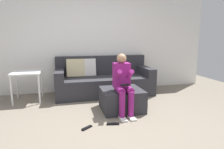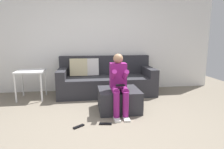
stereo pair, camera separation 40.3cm
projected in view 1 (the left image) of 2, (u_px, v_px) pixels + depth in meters
name	position (u px, v px, depth m)	size (l,w,h in m)	color
ground_plane	(114.00, 128.00, 2.93)	(8.06, 8.06, 0.00)	slate
wall_back	(91.00, 43.00, 4.93)	(6.20, 0.10, 2.42)	white
couch_sectional	(103.00, 81.00, 4.71)	(2.26, 0.93, 0.90)	#2D2D33
ottoman	(122.00, 99.00, 3.66)	(0.75, 0.70, 0.40)	#2D2D33
person_seated	(123.00, 81.00, 3.41)	(0.28, 0.59, 1.07)	#8C1E72
side_table	(27.00, 76.00, 4.11)	(0.58, 0.55, 0.64)	white
remote_near_ottoman	(113.00, 124.00, 3.05)	(0.20, 0.05, 0.02)	black
remote_by_storage_bin	(87.00, 128.00, 2.92)	(0.18, 0.05, 0.02)	black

